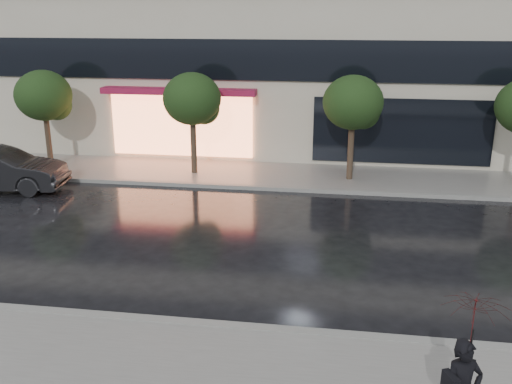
# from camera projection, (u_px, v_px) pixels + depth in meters

# --- Properties ---
(ground) EXTENTS (120.00, 120.00, 0.00)m
(ground) POSITION_uv_depth(u_px,v_px,m) (213.00, 304.00, 12.54)
(ground) COLOR black
(ground) RESTS_ON ground
(sidewalk_far) EXTENTS (60.00, 3.50, 0.12)m
(sidewalk_far) POSITION_uv_depth(u_px,v_px,m) (271.00, 175.00, 22.18)
(sidewalk_far) COLOR slate
(sidewalk_far) RESTS_ON ground
(curb_near) EXTENTS (60.00, 0.25, 0.14)m
(curb_near) POSITION_uv_depth(u_px,v_px,m) (202.00, 325.00, 11.58)
(curb_near) COLOR gray
(curb_near) RESTS_ON ground
(curb_far) EXTENTS (60.00, 0.25, 0.14)m
(curb_far) POSITION_uv_depth(u_px,v_px,m) (265.00, 188.00, 20.53)
(curb_far) COLOR gray
(curb_far) RESTS_ON ground
(tree_far_west) EXTENTS (2.20, 2.20, 3.99)m
(tree_far_west) POSITION_uv_depth(u_px,v_px,m) (45.00, 97.00, 22.38)
(tree_far_west) COLOR #33261C
(tree_far_west) RESTS_ON ground
(tree_mid_west) EXTENTS (2.20, 2.20, 3.99)m
(tree_mid_west) POSITION_uv_depth(u_px,v_px,m) (194.00, 101.00, 21.52)
(tree_mid_west) COLOR #33261C
(tree_mid_west) RESTS_ON ground
(tree_mid_east) EXTENTS (2.20, 2.20, 3.99)m
(tree_mid_east) POSITION_uv_depth(u_px,v_px,m) (355.00, 104.00, 20.67)
(tree_mid_east) COLOR #33261C
(tree_mid_east) RESTS_ON ground
(pedestrian_with_umbrella) EXTENTS (1.21, 1.22, 2.34)m
(pedestrian_with_umbrella) POSITION_uv_depth(u_px,v_px,m) (469.00, 350.00, 7.95)
(pedestrian_with_umbrella) COLOR black
(pedestrian_with_umbrella) RESTS_ON sidewalk_near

